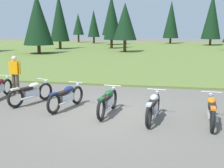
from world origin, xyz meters
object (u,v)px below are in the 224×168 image
(motorcycle_silver, at_px, (153,107))
(motorcycle_orange, at_px, (211,110))
(motorcycle_british_green, at_px, (108,101))
(rider_with_back_turned, at_px, (15,72))
(motorcycle_cream, at_px, (31,92))
(motorcycle_navy, at_px, (66,97))

(motorcycle_silver, height_order, motorcycle_orange, same)
(motorcycle_british_green, xyz_separation_m, rider_with_back_turned, (-4.55, 2.11, 0.51))
(motorcycle_cream, height_order, rider_with_back_turned, rider_with_back_turned)
(motorcycle_cream, height_order, motorcycle_british_green, same)
(motorcycle_orange, xyz_separation_m, rider_with_back_turned, (-7.81, 2.52, 0.51))
(motorcycle_cream, relative_size, motorcycle_navy, 0.96)
(motorcycle_british_green, height_order, motorcycle_orange, same)
(motorcycle_silver, xyz_separation_m, motorcycle_orange, (1.73, -0.04, 0.00))
(rider_with_back_turned, bearing_deg, motorcycle_orange, -17.91)
(motorcycle_orange, bearing_deg, motorcycle_navy, 171.11)
(motorcycle_navy, bearing_deg, motorcycle_cream, 165.57)
(motorcycle_cream, distance_m, motorcycle_orange, 6.49)
(motorcycle_navy, bearing_deg, rider_with_back_turned, 149.24)
(motorcycle_cream, bearing_deg, motorcycle_navy, -14.43)
(motorcycle_cream, bearing_deg, motorcycle_silver, -13.41)
(motorcycle_orange, relative_size, rider_with_back_turned, 1.26)
(motorcycle_navy, height_order, motorcycle_silver, same)
(motorcycle_navy, height_order, rider_with_back_turned, rider_with_back_turned)
(motorcycle_british_green, relative_size, motorcycle_orange, 1.00)
(motorcycle_silver, xyz_separation_m, rider_with_back_turned, (-6.08, 2.48, 0.51))
(motorcycle_british_green, bearing_deg, rider_with_back_turned, 155.08)
(motorcycle_cream, relative_size, motorcycle_orange, 0.93)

